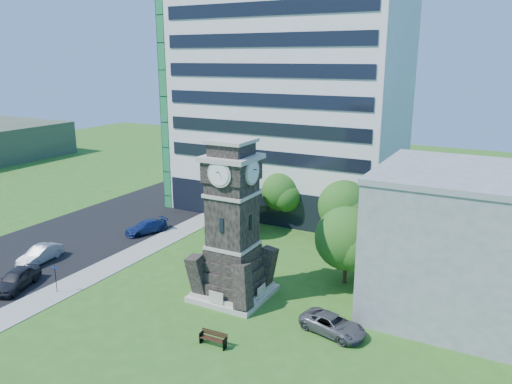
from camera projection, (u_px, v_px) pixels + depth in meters
The scene contains 16 objects.
ground at pixel (187, 297), 38.42m from camera, with size 160.00×160.00×0.00m, color #2E5E1B.
sidewalk at pixel (136, 253), 46.99m from camera, with size 3.00×70.00×0.06m, color gray.
street at pixel (71, 239), 50.86m from camera, with size 14.00×80.00×0.02m, color black.
clock_tower at pixel (233, 231), 37.38m from camera, with size 5.40×5.40×12.22m.
office_tall at pixel (290, 90), 58.18m from camera, with size 26.20×15.11×28.60m.
office_low at pixel (485, 245), 34.79m from camera, with size 15.20×12.20×10.40m.
car_street_south at pixel (16, 279), 39.77m from camera, with size 1.87×4.65×1.59m, color black.
car_street_mid at pixel (40, 254), 44.91m from camera, with size 1.54×4.42×1.46m, color #97999E.
car_street_north at pixel (146, 227), 52.39m from camera, with size 1.85×4.54×1.32m, color navy.
car_east_lot at pixel (333, 325), 33.26m from camera, with size 2.11×4.57×1.27m, color #55545A.
park_bench at pixel (213, 338), 31.89m from camera, with size 1.89×0.50×0.97m.
street_sign at pixel (55, 276), 38.77m from camera, with size 0.55×0.05×2.27m.
tree_nw at pixel (234, 200), 51.70m from camera, with size 5.88×5.34×6.38m.
tree_nc at pixel (282, 193), 53.88m from camera, with size 4.65×4.23×6.03m.
tree_ne at pixel (345, 208), 48.39m from camera, with size 5.60×5.09×6.47m.
tree_east at pixel (347, 240), 39.96m from camera, with size 5.65×5.14×6.44m.
Camera 1 is at (21.20, -28.33, 17.84)m, focal length 35.00 mm.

